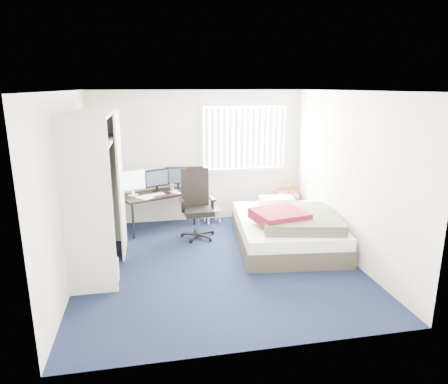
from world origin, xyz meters
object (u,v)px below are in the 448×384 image
nightstand (288,194)px  bed (287,228)px  desk (157,190)px  office_chair (197,210)px

nightstand → bed: bearing=-109.6°
desk → nightstand: 2.57m
desk → office_chair: office_chair is taller
desk → bed: size_ratio=0.66×
nightstand → bed: nightstand is taller
office_chair → bed: office_chair is taller
desk → office_chair: size_ratio=1.21×
office_chair → bed: (1.41, -0.69, -0.18)m
office_chair → bed: 1.58m
bed → desk: bearing=148.2°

